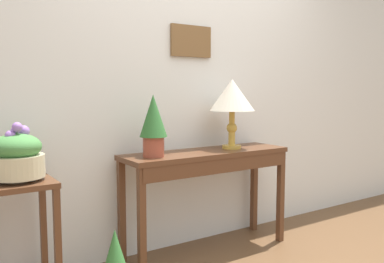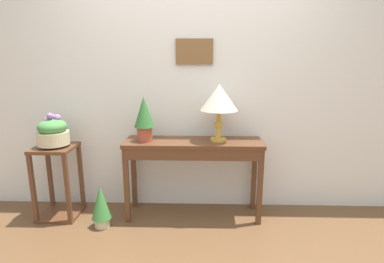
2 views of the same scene
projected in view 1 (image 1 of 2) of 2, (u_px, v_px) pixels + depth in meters
The scene contains 7 objects.
back_wall_with_art at pixel (185, 64), 3.10m from camera, with size 9.00×0.13×2.80m.
console_table at pixel (209, 166), 2.93m from camera, with size 1.28×0.37×0.76m.
table_lamp at pixel (232, 97), 3.03m from camera, with size 0.34×0.34×0.52m.
potted_plant_on_console at pixel (153, 123), 2.65m from camera, with size 0.18×0.18×0.41m.
pedestal_stand_left at pixel (21, 243), 2.23m from camera, with size 0.36×0.36×0.70m.
planter_bowl_wide at pixel (17, 156), 2.18m from camera, with size 0.29×0.29×0.32m.
potted_plant_floor at pixel (115, 260), 2.34m from camera, with size 0.18×0.18×0.40m.
Camera 1 is at (-1.68, -1.24, 1.19)m, focal length 37.75 mm.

